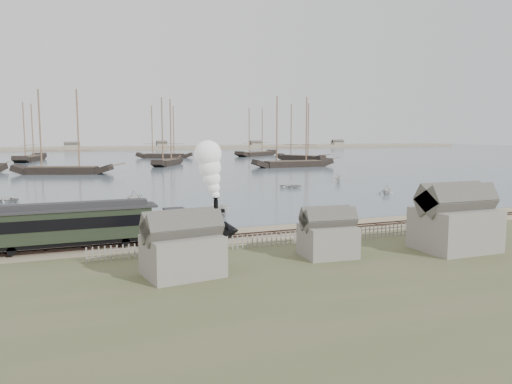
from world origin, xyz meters
name	(u,v)px	position (x,y,z in m)	size (l,w,h in m)	color
ground	(250,231)	(0.00, 0.00, 0.00)	(600.00, 600.00, 0.00)	tan
harbor_water	(103,156)	(0.00, 170.00, 0.03)	(600.00, 336.00, 0.06)	#435461
rail_track	(258,234)	(0.00, -2.00, 0.04)	(120.00, 1.80, 0.16)	#34211C
picket_fence_west	(207,252)	(-6.50, -7.00, 0.00)	(19.00, 0.10, 1.20)	gray
picket_fence_east	(400,236)	(12.50, -7.50, 0.00)	(15.00, 0.10, 1.20)	gray
shed_left	(183,276)	(-10.00, -13.00, 0.00)	(5.00, 4.00, 4.10)	gray
shed_mid	(328,256)	(2.00, -12.00, 0.00)	(4.00, 3.50, 3.60)	gray
shed_right	(454,250)	(13.00, -14.00, 0.00)	(6.00, 5.00, 5.10)	gray
far_spit	(91,150)	(0.00, 250.00, 0.00)	(500.00, 20.00, 1.80)	tan
locomotive	(209,195)	(-4.90, -2.00, 4.06)	(7.04, 2.63, 8.78)	black
passenger_coach	(70,224)	(-17.01, -2.00, 2.20)	(14.36, 2.77, 3.49)	black
beached_dinghy	(197,230)	(-5.31, 0.80, 0.37)	(3.57, 2.55, 0.74)	silver
rowboat_0	(82,211)	(-15.25, 17.11, 0.43)	(3.56, 2.54, 0.74)	silver
rowboat_1	(135,196)	(-7.86, 24.87, 0.92)	(3.27, 2.82, 1.72)	silver
rowboat_2	(220,210)	(-0.10, 9.92, 0.72)	(3.43, 1.29, 1.32)	silver
rowboat_3	(291,186)	(20.49, 33.17, 0.46)	(3.88, 2.77, 0.80)	silver
rowboat_4	(387,190)	(30.79, 19.51, 0.78)	(2.74, 2.37, 1.45)	silver
rowboat_5	(338,179)	(33.61, 39.04, 0.74)	(3.50, 1.32, 1.35)	silver
rowboat_6	(4,199)	(-24.99, 31.76, 0.50)	(4.24, 3.03, 0.88)	silver
schooner_2	(61,132)	(-16.69, 80.41, 10.06)	(22.94, 5.29, 20.00)	black
schooner_3	(167,132)	(12.76, 101.76, 10.06)	(17.97, 4.15, 20.00)	black
schooner_4	(293,132)	(44.80, 82.32, 10.06)	(24.01, 5.54, 20.00)	black
schooner_5	(300,132)	(62.31, 112.52, 10.06)	(19.47, 4.49, 20.00)	black
schooner_7	(29,132)	(-26.47, 142.59, 10.06)	(24.92, 5.75, 20.00)	black
schooner_8	(164,132)	(20.44, 144.71, 10.06)	(21.26, 4.91, 20.00)	black
schooner_9	(256,132)	(59.79, 148.04, 10.06)	(24.04, 5.55, 20.00)	black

